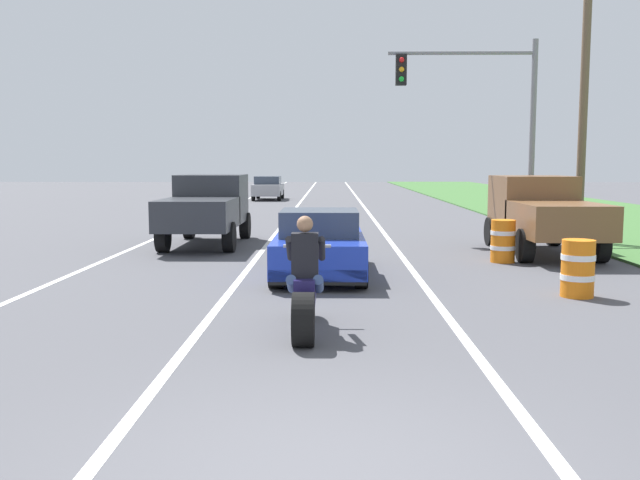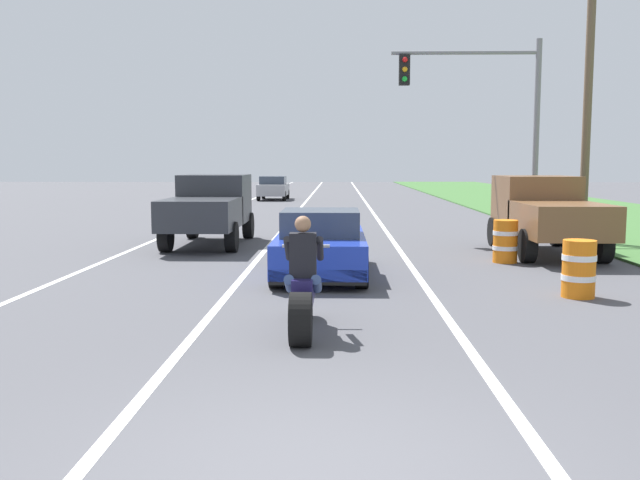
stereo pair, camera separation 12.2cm
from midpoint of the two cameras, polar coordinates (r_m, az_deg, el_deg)
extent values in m
plane|color=#4C4C51|center=(5.38, -0.12, -19.14)|extent=(160.00, 160.00, 0.00)
cube|color=white|center=(25.56, -11.49, 1.06)|extent=(0.14, 120.00, 0.01)
cube|color=white|center=(25.02, 4.83, 1.05)|extent=(0.14, 120.00, 0.01)
cube|color=white|center=(25.04, -3.42, 1.07)|extent=(0.14, 120.00, 0.01)
cylinder|color=black|center=(8.79, -1.79, -6.59)|extent=(0.28, 0.69, 0.69)
cylinder|color=black|center=(10.31, -1.38, -4.84)|extent=(0.12, 0.63, 0.63)
cube|color=#1E194C|center=(9.54, -1.56, -3.94)|extent=(0.28, 1.10, 0.36)
cylinder|color=#B2B2B7|center=(10.16, -1.41, -2.90)|extent=(0.08, 0.36, 0.73)
cylinder|color=#A5A5AA|center=(10.08, -1.42, -0.50)|extent=(0.70, 0.05, 0.05)
cube|color=black|center=(9.24, -1.63, -1.26)|extent=(0.36, 0.24, 0.60)
sphere|color=#9E7051|center=(9.19, -1.64, 1.33)|extent=(0.22, 0.22, 0.22)
cylinder|color=#384C7A|center=(9.34, -2.72, -3.67)|extent=(0.14, 0.47, 0.32)
cylinder|color=black|center=(9.54, -2.87, -0.72)|extent=(0.10, 0.51, 0.40)
cylinder|color=#384C7A|center=(9.32, -0.51, -3.68)|extent=(0.14, 0.47, 0.32)
cylinder|color=black|center=(9.52, -0.23, -0.73)|extent=(0.10, 0.51, 0.40)
cube|color=#1E38B2|center=(14.36, -0.27, -0.78)|extent=(1.80, 4.30, 0.64)
cube|color=#333D4C|center=(14.10, -0.29, 1.46)|extent=(1.56, 1.70, 0.52)
cube|color=black|center=(12.37, -0.47, -3.07)|extent=(1.76, 0.20, 0.28)
cylinder|color=black|center=(16.01, -3.02, -0.80)|extent=(0.24, 0.64, 0.64)
cylinder|color=black|center=(15.98, 2.71, -0.81)|extent=(0.24, 0.64, 0.64)
cylinder|color=black|center=(12.85, -3.99, -2.58)|extent=(0.24, 0.64, 0.64)
cylinder|color=black|center=(12.81, 3.16, -2.60)|extent=(0.24, 0.64, 0.64)
cube|color=#2D3035|center=(20.70, -9.09, 3.43)|extent=(1.90, 2.10, 1.40)
cube|color=#333D4C|center=(21.02, -8.94, 4.52)|extent=(1.67, 0.29, 0.57)
cube|color=#2D3035|center=(18.51, -10.28, 2.13)|extent=(1.90, 2.70, 0.80)
cylinder|color=black|center=(21.71, -10.95, 1.19)|extent=(0.28, 0.80, 0.80)
cylinder|color=black|center=(21.42, -6.39, 1.20)|extent=(0.28, 0.80, 0.80)
cylinder|color=black|center=(18.46, -13.07, 0.25)|extent=(0.28, 0.80, 0.80)
cylinder|color=black|center=(18.11, -7.72, 0.24)|extent=(0.28, 0.80, 0.80)
cube|color=brown|center=(19.39, 16.99, 3.03)|extent=(1.90, 2.10, 1.40)
cube|color=#333D4C|center=(19.71, 16.74, 4.21)|extent=(1.67, 0.29, 0.57)
cube|color=brown|center=(17.26, 19.01, 1.59)|extent=(1.90, 2.70, 0.80)
cylinder|color=black|center=(20.01, 13.88, 0.69)|extent=(0.28, 0.80, 0.80)
cylinder|color=black|center=(20.47, 18.63, 0.67)|extent=(0.28, 0.80, 0.80)
cylinder|color=black|center=(16.78, 16.43, -0.45)|extent=(0.28, 0.80, 0.80)
cylinder|color=black|center=(17.33, 21.98, -0.44)|extent=(0.28, 0.80, 0.80)
cylinder|color=gray|center=(21.97, 17.01, 7.88)|extent=(0.18, 0.18, 6.00)
cylinder|color=gray|center=(21.71, 11.47, 14.95)|extent=(4.39, 0.12, 0.12)
cube|color=black|center=(21.39, 6.57, 13.81)|extent=(0.32, 0.24, 0.90)
sphere|color=red|center=(21.29, 6.62, 14.61)|extent=(0.16, 0.16, 0.16)
sphere|color=orange|center=(21.25, 6.61, 13.86)|extent=(0.16, 0.16, 0.16)
sphere|color=green|center=(21.22, 6.60, 13.11)|extent=(0.16, 0.16, 0.16)
cylinder|color=brown|center=(21.45, 20.84, 10.44)|extent=(0.24, 0.24, 7.98)
cylinder|color=orange|center=(12.75, 20.32, -2.22)|extent=(0.56, 0.56, 1.00)
cylinder|color=white|center=(12.72, 20.35, -1.33)|extent=(0.58, 0.58, 0.10)
cylinder|color=white|center=(12.77, 20.29, -2.89)|extent=(0.58, 0.58, 0.10)
cylinder|color=orange|center=(16.67, 14.72, -0.09)|extent=(0.56, 0.56, 1.00)
cylinder|color=white|center=(16.65, 14.74, 0.59)|extent=(0.58, 0.58, 0.10)
cylinder|color=white|center=(16.69, 14.70, -0.60)|extent=(0.58, 0.58, 0.10)
cube|color=#99999E|center=(44.02, -4.39, 4.19)|extent=(1.76, 4.00, 0.70)
cube|color=#333D4C|center=(43.80, -4.42, 4.97)|extent=(1.56, 2.00, 0.50)
cylinder|color=black|center=(45.51, -5.23, 3.81)|extent=(0.20, 0.60, 0.60)
cylinder|color=black|center=(45.36, -3.22, 3.82)|extent=(0.20, 0.60, 0.60)
cylinder|color=black|center=(42.73, -5.63, 3.64)|extent=(0.20, 0.60, 0.60)
cylinder|color=black|center=(42.57, -3.49, 3.65)|extent=(0.20, 0.60, 0.60)
camera|label=1|loc=(0.06, -90.29, -0.03)|focal=38.62mm
camera|label=2|loc=(0.06, 89.71, 0.03)|focal=38.62mm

